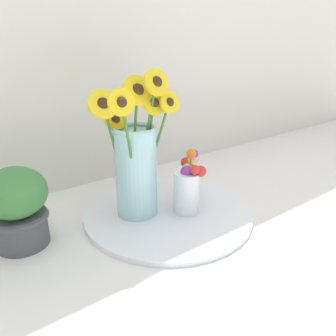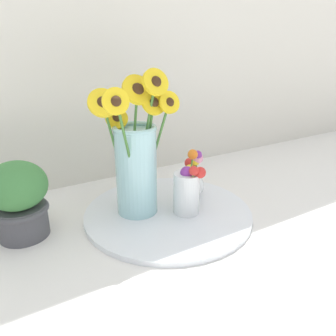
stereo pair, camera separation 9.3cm
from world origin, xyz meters
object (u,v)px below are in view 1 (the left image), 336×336
vase_bulb_right (189,178)px  potted_plant (17,206)px  serving_tray (168,213)px  mason_jar_sunflowers (136,160)px  vase_small_center (187,188)px

vase_bulb_right → potted_plant: (-0.50, 0.06, 0.03)m
potted_plant → serving_tray: bearing=-14.4°
vase_bulb_right → mason_jar_sunflowers: bearing=179.0°
mason_jar_sunflowers → vase_bulb_right: size_ratio=2.64×
mason_jar_sunflowers → potted_plant: size_ratio=1.99×
vase_small_center → serving_tray: bearing=141.4°
potted_plant → vase_small_center: bearing=-17.3°
mason_jar_sunflowers → vase_small_center: bearing=-33.8°
vase_small_center → potted_plant: (-0.43, 0.14, 0.02)m
mason_jar_sunflowers → vase_bulb_right: mason_jar_sunflowers is taller
vase_small_center → vase_bulb_right: vase_small_center is taller
vase_bulb_right → potted_plant: size_ratio=0.75×
serving_tray → potted_plant: (-0.39, 0.10, 0.10)m
serving_tray → vase_bulb_right: size_ratio=3.15×
mason_jar_sunflowers → potted_plant: mason_jar_sunflowers is taller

